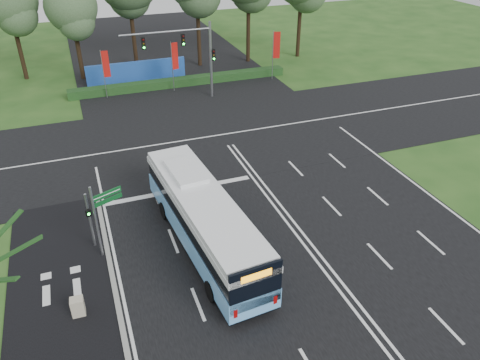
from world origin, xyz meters
The scene contains 15 objects.
ground centered at (0.00, 0.00, 0.00)m, with size 120.00×120.00×0.00m, color #214918.
road_main centered at (0.00, 0.00, 0.02)m, with size 20.00×120.00×0.04m, color black.
road_cross centered at (0.00, 12.00, 0.03)m, with size 120.00×14.00×0.05m, color black.
bike_path centered at (-12.50, -3.00, 0.03)m, with size 5.00×18.00×0.06m, color black.
kerb_strip centered at (-10.10, -3.00, 0.06)m, with size 0.25×18.00×0.12m, color gray.
city_bus centered at (-5.06, -0.97, 1.76)m, with size 3.58×12.32×3.49m.
pedestrian_signal centered at (-10.67, 1.04, 1.83)m, with size 0.31×0.41×3.34m.
street_sign centered at (-10.05, 0.25, 2.67)m, with size 1.55×0.72×4.26m.
utility_cabinet centered at (-11.80, -3.73, 0.48)m, with size 0.58×0.48×0.97m, color #B8AE94.
banner_flag_left centered at (-7.23, 23.56, 2.98)m, with size 0.67×0.10×4.56m.
banner_flag_mid centered at (-0.80, 23.35, 3.11)m, with size 0.69×0.23×4.78m.
banner_flag_right centered at (9.67, 23.11, 3.24)m, with size 0.71×0.27×4.99m.
traffic_light_gantry centered at (0.21, 20.50, 4.66)m, with size 8.41×0.28×7.00m.
hedge centered at (0.00, 24.50, 0.40)m, with size 22.00×1.20×0.80m, color #133515.
blue_hoarding centered at (-4.00, 27.00, 1.10)m, with size 10.00×0.30×2.20m, color #1F4EAB.
Camera 1 is at (-10.17, -20.35, 16.11)m, focal length 35.00 mm.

